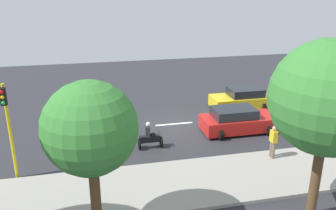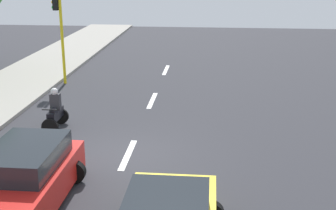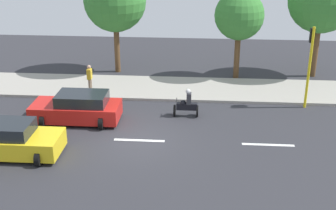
# 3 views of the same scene
# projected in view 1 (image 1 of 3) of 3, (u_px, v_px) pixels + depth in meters

# --- Properties ---
(ground_plane) EXTENTS (40.00, 60.00, 0.10)m
(ground_plane) POSITION_uv_depth(u_px,v_px,m) (174.00, 125.00, 22.19)
(ground_plane) COLOR #2D2D33
(sidewalk) EXTENTS (4.00, 60.00, 0.15)m
(sidewalk) POSITION_uv_depth(u_px,v_px,m) (211.00, 180.00, 15.70)
(sidewalk) COLOR #9E998E
(sidewalk) RESTS_ON ground
(lane_stripe_north) EXTENTS (0.20, 2.40, 0.01)m
(lane_stripe_north) POSITION_uv_depth(u_px,v_px,m) (77.00, 132.00, 20.92)
(lane_stripe_north) COLOR white
(lane_stripe_north) RESTS_ON ground
(lane_stripe_mid) EXTENTS (0.20, 2.40, 0.01)m
(lane_stripe_mid) POSITION_uv_depth(u_px,v_px,m) (174.00, 124.00, 22.17)
(lane_stripe_mid) COLOR white
(lane_stripe_mid) RESTS_ON ground
(lane_stripe_south) EXTENTS (0.20, 2.40, 0.01)m
(lane_stripe_south) POSITION_uv_depth(u_px,v_px,m) (261.00, 117.00, 23.42)
(lane_stripe_south) COLOR white
(lane_stripe_south) RESTS_ON ground
(car_yellow_cab) EXTENTS (2.37, 4.12, 1.52)m
(car_yellow_cab) POSITION_uv_depth(u_px,v_px,m) (241.00, 99.00, 24.69)
(car_yellow_cab) COLOR yellow
(car_yellow_cab) RESTS_ON ground
(car_red) EXTENTS (2.36, 4.47, 1.52)m
(car_red) POSITION_uv_depth(u_px,v_px,m) (238.00, 121.00, 20.82)
(car_red) COLOR red
(car_red) RESTS_ON ground
(car_black) EXTENTS (2.25, 4.26, 1.52)m
(car_black) POSITION_uv_depth(u_px,v_px,m) (316.00, 93.00, 26.11)
(car_black) COLOR black
(car_black) RESTS_ON ground
(motorcycle) EXTENTS (0.60, 1.30, 1.53)m
(motorcycle) POSITION_uv_depth(u_px,v_px,m) (150.00, 137.00, 18.72)
(motorcycle) COLOR black
(motorcycle) RESTS_ON ground
(pedestrian_near_signal) EXTENTS (0.40, 0.24, 1.69)m
(pedestrian_near_signal) POSITION_uv_depth(u_px,v_px,m) (273.00, 141.00, 17.31)
(pedestrian_near_signal) COLOR #72604C
(pedestrian_near_signal) RESTS_ON sidewalk
(traffic_light_corner) EXTENTS (0.49, 0.24, 4.50)m
(traffic_light_corner) POSITION_uv_depth(u_px,v_px,m) (8.00, 119.00, 14.96)
(traffic_light_corner) COLOR yellow
(traffic_light_corner) RESTS_ON ground
(street_tree_center) EXTENTS (4.04, 4.04, 6.82)m
(street_tree_center) POSITION_uv_depth(u_px,v_px,m) (328.00, 98.00, 11.77)
(street_tree_center) COLOR brown
(street_tree_center) RESTS_ON ground
(street_tree_north) EXTENTS (3.10, 3.10, 5.66)m
(street_tree_north) POSITION_uv_depth(u_px,v_px,m) (90.00, 129.00, 11.02)
(street_tree_north) COLOR brown
(street_tree_north) RESTS_ON ground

